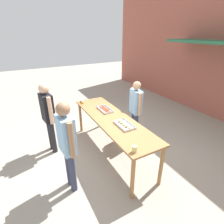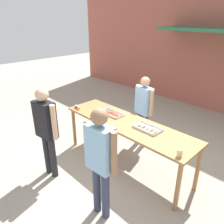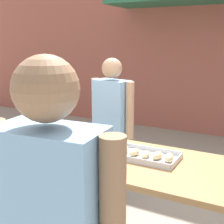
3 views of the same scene
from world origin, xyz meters
TOP-DOWN VIEW (x-y plane):
  - ground_plane at (0.00, 0.00)m, footprint 24.00×24.00m
  - serving_table at (0.00, 0.00)m, footprint 2.72×0.76m
  - food_tray_sausages at (-0.46, 0.06)m, footprint 0.48×0.25m
  - food_tray_buns at (0.42, 0.06)m, footprint 0.47×0.27m
  - condiment_jar_mustard at (-1.23, -0.27)m, footprint 0.07×0.07m
  - condiment_jar_ketchup at (-1.13, -0.27)m, footprint 0.07×0.07m
  - beer_cup at (1.22, -0.26)m, footprint 0.08×0.08m
  - person_server_behind_table at (-0.28, 0.84)m, footprint 0.53×0.27m
  - person_customer_holding_hotdog at (-0.76, -1.22)m, footprint 0.55×0.26m
  - person_customer_with_cup at (0.55, -1.15)m, footprint 0.55×0.24m

SIDE VIEW (x-z plane):
  - ground_plane at x=0.00m, z-range 0.00..0.00m
  - serving_table at x=0.00m, z-range 0.36..1.28m
  - food_tray_sausages at x=-0.46m, z-range 0.91..0.96m
  - food_tray_buns at x=0.42m, z-range 0.91..0.98m
  - person_server_behind_table at x=-0.28m, z-range 0.16..1.74m
  - condiment_jar_mustard at x=-1.23m, z-range 0.92..0.99m
  - condiment_jar_ketchup at x=-1.13m, z-range 0.92..0.99m
  - beer_cup at x=1.22m, z-range 0.92..1.03m
  - person_customer_holding_hotdog at x=-0.76m, z-range 0.17..1.86m
  - person_customer_with_cup at x=0.55m, z-range 0.18..1.89m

